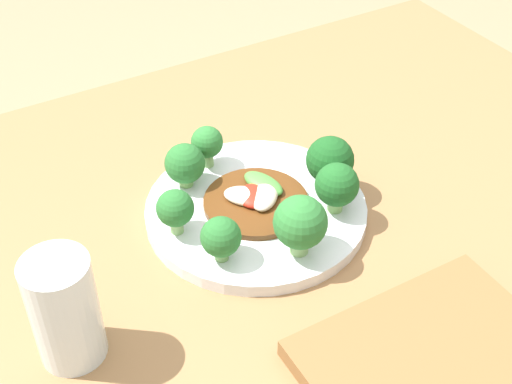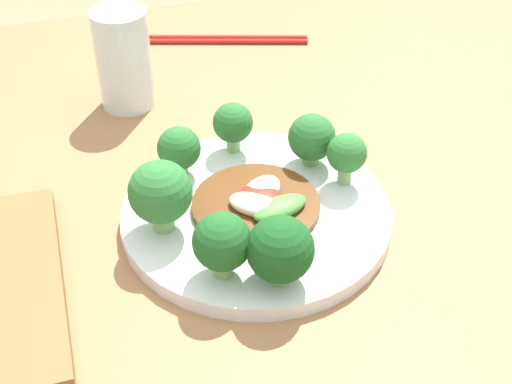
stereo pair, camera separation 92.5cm
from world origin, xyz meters
The scene contains 11 objects.
plate centered at (0.02, -0.03, 0.77)m, with size 0.26×0.26×0.02m.
broccoli_south centered at (0.03, -0.13, 0.82)m, with size 0.04×0.04×0.06m.
broccoli_southeast centered at (0.07, -0.11, 0.81)m, with size 0.05×0.05×0.06m.
broccoli_northwest centered at (-0.06, 0.02, 0.82)m, with size 0.05×0.05×0.06m.
broccoli_north centered at (0.02, 0.06, 0.82)m, with size 0.06×0.06×0.07m.
broccoli_east centered at (0.12, -0.04, 0.81)m, with size 0.04×0.04×0.06m.
broccoli_northeast centered at (0.10, 0.02, 0.81)m, with size 0.04×0.04×0.05m.
broccoli_west centered at (-0.08, -0.03, 0.82)m, with size 0.06×0.06×0.06m.
stirfry_center centered at (0.02, -0.04, 0.79)m, with size 0.12×0.12×0.02m.
drinking_glass centered at (0.28, 0.05, 0.82)m, with size 0.06×0.06×0.12m.
chopsticks centered at (0.40, -0.10, 0.77)m, with size 0.09×0.23×0.01m.
Camera 2 is at (-0.49, 0.12, 1.23)m, focal length 50.00 mm.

